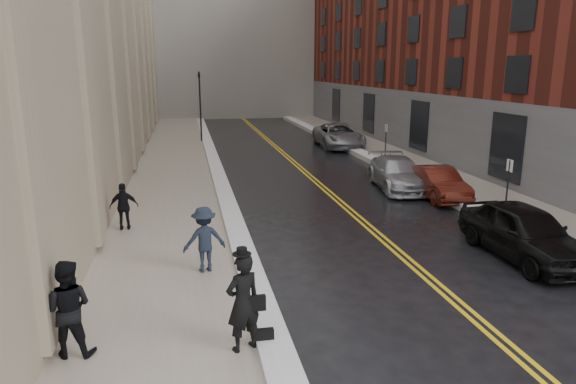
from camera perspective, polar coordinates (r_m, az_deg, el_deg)
name	(u,v)px	position (r m, az deg, el deg)	size (l,w,h in m)	color
ground	(387,353)	(10.86, 10.96, -17.14)	(160.00, 160.00, 0.00)	black
sidewalk_left	(172,184)	(25.18, -12.78, 0.89)	(4.00, 64.00, 0.15)	gray
sidewalk_right	(433,173)	(28.20, 15.79, 2.07)	(3.00, 64.00, 0.15)	gray
lane_stripe_a	(311,179)	(25.91, 2.60, 1.41)	(0.12, 64.00, 0.01)	gold
lane_stripe_b	(316,179)	(25.97, 3.12, 1.43)	(0.12, 64.00, 0.01)	gold
snow_ridge_left	(220,181)	(25.20, -7.56, 1.25)	(0.70, 60.80, 0.26)	white
snow_ridge_right	(400,173)	(27.40, 12.34, 2.10)	(0.85, 60.80, 0.30)	white
building_right	(513,12)	(38.20, 23.73, 17.85)	(14.00, 50.00, 18.00)	maroon
traffic_signal	(200,101)	(38.67, -9.74, 9.92)	(0.18, 0.15, 5.20)	black
parking_sign_near	(508,183)	(20.67, 23.24, 0.96)	(0.06, 0.35, 2.23)	black
parking_sign_far	(386,139)	(31.13, 10.81, 5.79)	(0.06, 0.35, 2.23)	black
car_black	(524,232)	(16.65, 24.76, -4.04)	(1.91, 4.74, 1.62)	black
car_maroon	(438,183)	(22.94, 16.31, 0.96)	(1.43, 4.09, 1.35)	#48150C
car_silver_near	(398,173)	(24.33, 12.12, 2.03)	(2.02, 4.97, 1.44)	#9FA0A6
car_silver_far	(339,136)	(36.43, 5.64, 6.26)	(2.74, 5.95, 1.65)	#93959A
pedestrian_main	(243,303)	(10.09, -5.03, -12.14)	(0.72, 0.47, 1.97)	black
pedestrian_a	(68,308)	(10.74, -23.29, -11.79)	(0.93, 0.72, 1.91)	black
pedestrian_b	(204,239)	(13.96, -9.28, -5.19)	(1.15, 0.66, 1.78)	#1A212F
pedestrian_c	(124,206)	(18.15, -17.76, -1.54)	(0.94, 0.39, 1.60)	black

